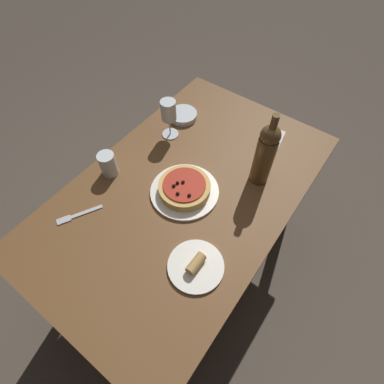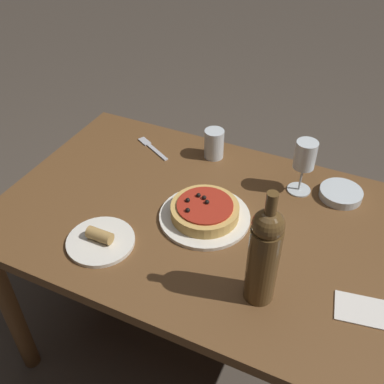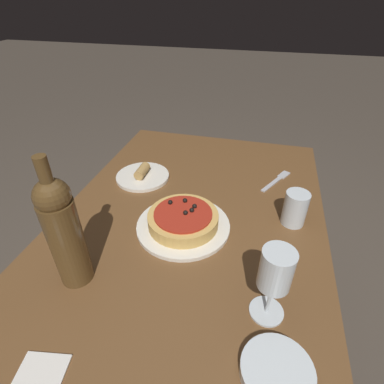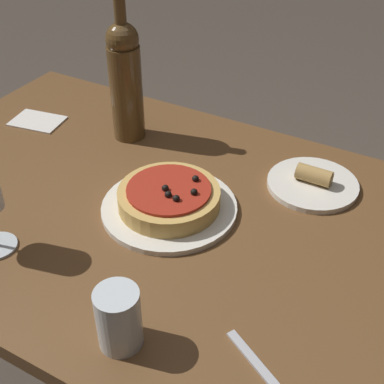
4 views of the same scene
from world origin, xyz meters
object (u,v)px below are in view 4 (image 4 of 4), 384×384
(dining_table, at_px, (164,244))
(water_cup, at_px, (119,318))
(pizza, at_px, (169,197))
(side_plate, at_px, (313,183))
(dinner_plate, at_px, (169,208))
(fork, at_px, (270,380))
(wine_bottle, at_px, (125,79))

(dining_table, relative_size, water_cup, 12.26)
(pizza, relative_size, side_plate, 1.06)
(dinner_plate, relative_size, side_plate, 1.41)
(dining_table, xyz_separation_m, dinner_plate, (0.01, 0.01, 0.10))
(fork, xyz_separation_m, side_plate, (-0.10, 0.48, 0.01))
(pizza, xyz_separation_m, fork, (0.33, -0.26, -0.03))
(side_plate, bearing_deg, dinner_plate, -135.96)
(wine_bottle, bearing_deg, dining_table, -43.12)
(dinner_plate, distance_m, pizza, 0.03)
(water_cup, distance_m, fork, 0.24)
(pizza, height_order, fork, pizza)
(dinner_plate, distance_m, fork, 0.42)
(dinner_plate, bearing_deg, side_plate, 44.04)
(pizza, bearing_deg, dinner_plate, 179.32)
(pizza, xyz_separation_m, wine_bottle, (-0.23, 0.20, 0.12))
(pizza, height_order, side_plate, pizza)
(fork, bearing_deg, wine_bottle, 169.37)
(dining_table, height_order, side_plate, side_plate)
(wine_bottle, bearing_deg, side_plate, 1.94)
(pizza, distance_m, fork, 0.42)
(dinner_plate, xyz_separation_m, fork, (0.33, -0.26, -0.00))
(dining_table, relative_size, dinner_plate, 4.73)
(pizza, height_order, water_cup, water_cup)
(dinner_plate, xyz_separation_m, wine_bottle, (-0.23, 0.20, 0.14))
(dinner_plate, relative_size, fork, 1.69)
(pizza, bearing_deg, fork, -38.73)
(dining_table, xyz_separation_m, water_cup, (0.11, -0.30, 0.14))
(fork, relative_size, side_plate, 0.84)
(fork, bearing_deg, side_plate, 131.04)
(fork, distance_m, side_plate, 0.49)
(dining_table, bearing_deg, fork, -36.91)
(dining_table, xyz_separation_m, wine_bottle, (-0.22, 0.21, 0.24))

